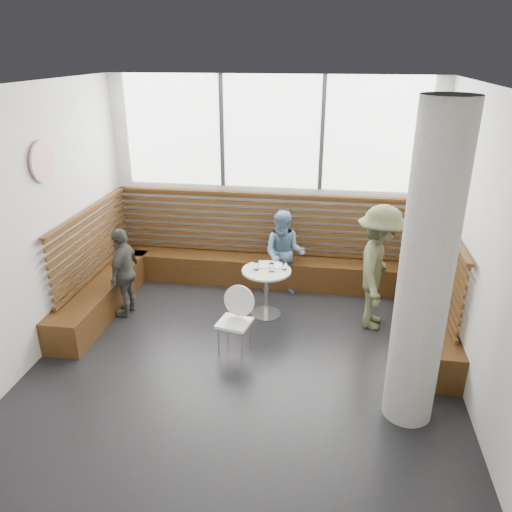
% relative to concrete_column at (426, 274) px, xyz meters
% --- Properties ---
extents(room, '(5.00, 5.00, 3.20)m').
position_rel_concrete_column_xyz_m(room, '(-1.85, 0.60, 0.00)').
color(room, silver).
rests_on(room, ground).
extents(booth, '(5.00, 2.50, 1.44)m').
position_rel_concrete_column_xyz_m(booth, '(-1.85, 2.37, -1.19)').
color(booth, '#3B230E').
rests_on(booth, ground).
extents(concrete_column, '(0.50, 0.50, 3.20)m').
position_rel_concrete_column_xyz_m(concrete_column, '(0.00, 0.00, 0.00)').
color(concrete_column, gray).
rests_on(concrete_column, ground).
extents(wall_art, '(0.03, 0.50, 0.50)m').
position_rel_concrete_column_xyz_m(wall_art, '(-4.31, 1.00, 0.70)').
color(wall_art, white).
rests_on(wall_art, room).
extents(cafe_table, '(0.68, 0.68, 0.70)m').
position_rel_concrete_column_xyz_m(cafe_table, '(-1.74, 1.83, -1.10)').
color(cafe_table, silver).
rests_on(cafe_table, ground).
extents(cafe_chair, '(0.40, 0.39, 0.84)m').
position_rel_concrete_column_xyz_m(cafe_chair, '(-2.00, 0.90, -1.11)').
color(cafe_chair, white).
rests_on(cafe_chair, ground).
extents(adult_man, '(0.80, 1.19, 1.71)m').
position_rel_concrete_column_xyz_m(adult_man, '(-0.24, 1.78, -0.75)').
color(adult_man, '#545A3C').
rests_on(adult_man, ground).
extents(child_back, '(0.67, 0.54, 1.33)m').
position_rel_concrete_column_xyz_m(child_back, '(-1.57, 2.55, -0.94)').
color(child_back, '#5E81A4').
rests_on(child_back, ground).
extents(child_left, '(0.34, 0.77, 1.29)m').
position_rel_concrete_column_xyz_m(child_left, '(-3.71, 1.58, -0.96)').
color(child_left, '#474540').
rests_on(child_left, ground).
extents(plate_near, '(0.19, 0.19, 0.01)m').
position_rel_concrete_column_xyz_m(plate_near, '(-1.82, 1.95, -0.89)').
color(plate_near, white).
rests_on(plate_near, cafe_table).
extents(plate_far, '(0.20, 0.20, 0.01)m').
position_rel_concrete_column_xyz_m(plate_far, '(-1.61, 1.97, -0.89)').
color(plate_far, white).
rests_on(plate_far, cafe_table).
extents(glass_left, '(0.08, 0.08, 0.12)m').
position_rel_concrete_column_xyz_m(glass_left, '(-1.88, 1.81, -0.84)').
color(glass_left, white).
rests_on(glass_left, cafe_table).
extents(glass_mid, '(0.07, 0.07, 0.12)m').
position_rel_concrete_column_xyz_m(glass_mid, '(-1.67, 1.80, -0.84)').
color(glass_mid, white).
rests_on(glass_mid, cafe_table).
extents(glass_right, '(0.07, 0.07, 0.11)m').
position_rel_concrete_column_xyz_m(glass_right, '(-1.50, 1.88, -0.84)').
color(glass_right, white).
rests_on(glass_right, cafe_table).
extents(menu_card, '(0.21, 0.17, 0.00)m').
position_rel_concrete_column_xyz_m(menu_card, '(-1.70, 1.64, -0.89)').
color(menu_card, '#A5C64C').
rests_on(menu_card, cafe_table).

